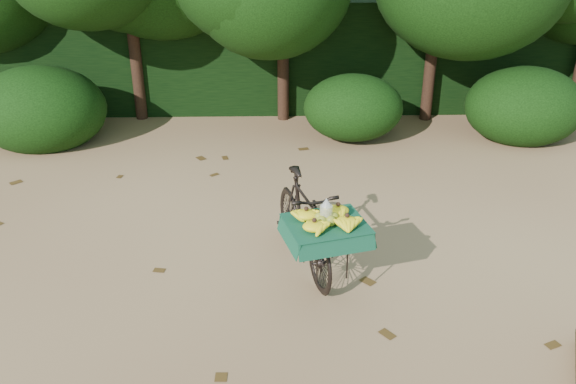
{
  "coord_description": "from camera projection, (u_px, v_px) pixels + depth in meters",
  "views": [
    {
      "loc": [
        0.36,
        -4.13,
        3.28
      ],
      "look_at": [
        0.47,
        0.63,
        0.95
      ],
      "focal_mm": 38.0,
      "sensor_mm": 36.0,
      "label": 1
    }
  ],
  "objects": [
    {
      "name": "ground",
      "position": [
        234.0,
        326.0,
        5.14
      ],
      "size": [
        80.0,
        80.0,
        0.0
      ],
      "primitive_type": "plane",
      "color": "tan",
      "rests_on": "ground"
    },
    {
      "name": "vendor_bicycle",
      "position": [
        304.0,
        223.0,
        5.78
      ],
      "size": [
        0.97,
        1.74,
        0.94
      ],
      "rotation": [
        0.0,
        0.0,
        0.27
      ],
      "color": "black",
      "rests_on": "ground"
    },
    {
      "name": "hedge_backdrop",
      "position": [
        253.0,
        49.0,
        10.4
      ],
      "size": [
        26.0,
        1.8,
        1.8
      ],
      "primitive_type": "cube",
      "color": "black",
      "rests_on": "ground"
    },
    {
      "name": "bush_clumps",
      "position": [
        284.0,
        111.0,
        8.82
      ],
      "size": [
        8.8,
        1.7,
        0.9
      ],
      "primitive_type": null,
      "color": "black",
      "rests_on": "ground"
    },
    {
      "name": "leaf_litter",
      "position": [
        238.0,
        281.0,
        5.72
      ],
      "size": [
        7.0,
        7.3,
        0.01
      ],
      "primitive_type": null,
      "color": "#493113",
      "rests_on": "ground"
    }
  ]
}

